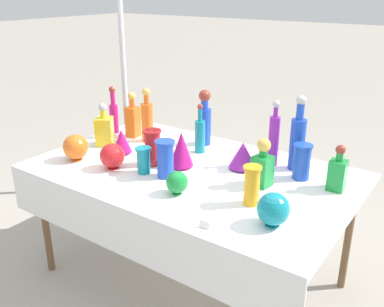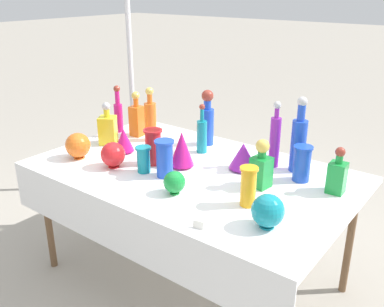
{
  "view_description": "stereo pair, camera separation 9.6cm",
  "coord_description": "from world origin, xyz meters",
  "px_view_note": "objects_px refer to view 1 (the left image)",
  "views": [
    {
      "loc": [
        1.3,
        -1.86,
        1.76
      ],
      "look_at": [
        0.0,
        0.0,
        0.86
      ],
      "focal_mm": 40.0,
      "sensor_mm": 36.0,
      "label": 1
    },
    {
      "loc": [
        1.38,
        -1.81,
        1.76
      ],
      "look_at": [
        0.0,
        0.0,
        0.86
      ],
      "focal_mm": 40.0,
      "sensor_mm": 36.0,
      "label": 2
    }
  ],
  "objects_px": {
    "round_bowl_1": "(177,182)",
    "round_bowl_3": "(76,147)",
    "tall_bottle_3": "(114,114)",
    "slender_vase_1": "(252,184)",
    "square_decanter_1": "(104,129)",
    "slender_vase_0": "(165,158)",
    "square_decanter_2": "(263,165)",
    "slender_vase_3": "(153,146)",
    "tall_bottle_1": "(298,139)",
    "fluted_vase_2": "(243,155)",
    "fluted_vase_0": "(122,141)",
    "canopy_pole": "(124,80)",
    "slender_vase_4": "(144,159)",
    "tall_bottle_0": "(147,119)",
    "tall_bottle_4": "(200,134)",
    "square_decanter_0": "(338,172)",
    "tall_bottle_2": "(204,120)",
    "slender_vase_2": "(302,161)",
    "round_bowl_2": "(273,209)",
    "tall_bottle_5": "(274,138)",
    "square_decanter_3": "(133,118)",
    "fluted_vase_1": "(182,149)",
    "round_bowl_0": "(112,156)"
  },
  "relations": [
    {
      "from": "tall_bottle_3",
      "to": "slender_vase_1",
      "type": "xyz_separation_m",
      "value": [
        1.32,
        -0.4,
        -0.03
      ]
    },
    {
      "from": "slender_vase_2",
      "to": "fluted_vase_1",
      "type": "relative_size",
      "value": 0.93
    },
    {
      "from": "fluted_vase_1",
      "to": "canopy_pole",
      "type": "relative_size",
      "value": 0.08
    },
    {
      "from": "square_decanter_1",
      "to": "slender_vase_4",
      "type": "relative_size",
      "value": 1.88
    },
    {
      "from": "tall_bottle_0",
      "to": "fluted_vase_0",
      "type": "xyz_separation_m",
      "value": [
        0.02,
        -0.27,
        -0.07
      ]
    },
    {
      "from": "round_bowl_2",
      "to": "fluted_vase_1",
      "type": "bearing_deg",
      "value": 157.19
    },
    {
      "from": "tall_bottle_3",
      "to": "slender_vase_3",
      "type": "bearing_deg",
      "value": -26.03
    },
    {
      "from": "tall_bottle_0",
      "to": "tall_bottle_3",
      "type": "height_order",
      "value": "tall_bottle_0"
    },
    {
      "from": "tall_bottle_0",
      "to": "square_decanter_2",
      "type": "relative_size",
      "value": 1.39
    },
    {
      "from": "square_decanter_1",
      "to": "slender_vase_4",
      "type": "height_order",
      "value": "square_decanter_1"
    },
    {
      "from": "slender_vase_0",
      "to": "fluted_vase_2",
      "type": "height_order",
      "value": "slender_vase_0"
    },
    {
      "from": "round_bowl_1",
      "to": "round_bowl_3",
      "type": "relative_size",
      "value": 0.76
    },
    {
      "from": "tall_bottle_1",
      "to": "slender_vase_0",
      "type": "bearing_deg",
      "value": -136.42
    },
    {
      "from": "tall_bottle_3",
      "to": "round_bowl_1",
      "type": "height_order",
      "value": "tall_bottle_3"
    },
    {
      "from": "slender_vase_2",
      "to": "slender_vase_3",
      "type": "relative_size",
      "value": 0.93
    },
    {
      "from": "square_decanter_1",
      "to": "round_bowl_1",
      "type": "height_order",
      "value": "square_decanter_1"
    },
    {
      "from": "fluted_vase_0",
      "to": "canopy_pole",
      "type": "distance_m",
      "value": 1.1
    },
    {
      "from": "square_decanter_1",
      "to": "slender_vase_0",
      "type": "relative_size",
      "value": 1.35
    },
    {
      "from": "tall_bottle_2",
      "to": "slender_vase_2",
      "type": "bearing_deg",
      "value": -11.77
    },
    {
      "from": "round_bowl_1",
      "to": "slender_vase_1",
      "type": "bearing_deg",
      "value": 18.36
    },
    {
      "from": "square_decanter_0",
      "to": "slender_vase_2",
      "type": "height_order",
      "value": "square_decanter_0"
    },
    {
      "from": "tall_bottle_0",
      "to": "tall_bottle_2",
      "type": "xyz_separation_m",
      "value": [
        0.35,
        0.17,
        0.02
      ]
    },
    {
      "from": "tall_bottle_2",
      "to": "canopy_pole",
      "type": "xyz_separation_m",
      "value": [
        -1.06,
        0.36,
        0.07
      ]
    },
    {
      "from": "tall_bottle_4",
      "to": "fluted_vase_2",
      "type": "relative_size",
      "value": 1.96
    },
    {
      "from": "square_decanter_1",
      "to": "fluted_vase_2",
      "type": "xyz_separation_m",
      "value": [
        0.94,
        0.18,
        -0.02
      ]
    },
    {
      "from": "tall_bottle_1",
      "to": "fluted_vase_2",
      "type": "distance_m",
      "value": 0.32
    },
    {
      "from": "square_decanter_2",
      "to": "slender_vase_0",
      "type": "height_order",
      "value": "square_decanter_2"
    },
    {
      "from": "slender_vase_2",
      "to": "fluted_vase_2",
      "type": "height_order",
      "value": "slender_vase_2"
    },
    {
      "from": "round_bowl_2",
      "to": "canopy_pole",
      "type": "bearing_deg",
      "value": 150.56
    },
    {
      "from": "tall_bottle_5",
      "to": "square_decanter_0",
      "type": "relative_size",
      "value": 1.58
    },
    {
      "from": "square_decanter_0",
      "to": "tall_bottle_1",
      "type": "bearing_deg",
      "value": 153.62
    },
    {
      "from": "slender_vase_4",
      "to": "canopy_pole",
      "type": "distance_m",
      "value": 1.42
    },
    {
      "from": "tall_bottle_0",
      "to": "tall_bottle_5",
      "type": "relative_size",
      "value": 0.94
    },
    {
      "from": "tall_bottle_0",
      "to": "square_decanter_3",
      "type": "relative_size",
      "value": 1.17
    },
    {
      "from": "square_decanter_2",
      "to": "fluted_vase_2",
      "type": "xyz_separation_m",
      "value": [
        -0.19,
        0.14,
        -0.03
      ]
    },
    {
      "from": "tall_bottle_5",
      "to": "fluted_vase_0",
      "type": "bearing_deg",
      "value": -156.39
    },
    {
      "from": "round_bowl_1",
      "to": "round_bowl_3",
      "type": "xyz_separation_m",
      "value": [
        -0.78,
        0.01,
        0.02
      ]
    },
    {
      "from": "tall_bottle_5",
      "to": "round_bowl_3",
      "type": "xyz_separation_m",
      "value": [
        -1.01,
        -0.62,
        -0.09
      ]
    },
    {
      "from": "tall_bottle_1",
      "to": "fluted_vase_2",
      "type": "xyz_separation_m",
      "value": [
        -0.25,
        -0.18,
        -0.09
      ]
    },
    {
      "from": "tall_bottle_1",
      "to": "slender_vase_3",
      "type": "distance_m",
      "value": 0.84
    },
    {
      "from": "slender_vase_4",
      "to": "fluted_vase_2",
      "type": "distance_m",
      "value": 0.57
    },
    {
      "from": "square_decanter_2",
      "to": "slender_vase_3",
      "type": "xyz_separation_m",
      "value": [
        -0.66,
        -0.11,
        -0.0
      ]
    },
    {
      "from": "square_decanter_0",
      "to": "canopy_pole",
      "type": "distance_m",
      "value": 2.08
    },
    {
      "from": "slender_vase_1",
      "to": "fluted_vase_0",
      "type": "distance_m",
      "value": 1.0
    },
    {
      "from": "tall_bottle_4",
      "to": "slender_vase_0",
      "type": "bearing_deg",
      "value": -82.55
    },
    {
      "from": "square_decanter_0",
      "to": "tall_bottle_4",
      "type": "bearing_deg",
      "value": 177.31
    },
    {
      "from": "slender_vase_2",
      "to": "slender_vase_4",
      "type": "height_order",
      "value": "slender_vase_2"
    },
    {
      "from": "tall_bottle_3",
      "to": "slender_vase_1",
      "type": "bearing_deg",
      "value": -17.05
    },
    {
      "from": "fluted_vase_1",
      "to": "square_decanter_2",
      "type": "bearing_deg",
      "value": 4.51
    },
    {
      "from": "round_bowl_0",
      "to": "square_decanter_3",
      "type": "bearing_deg",
      "value": 120.23
    }
  ]
}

